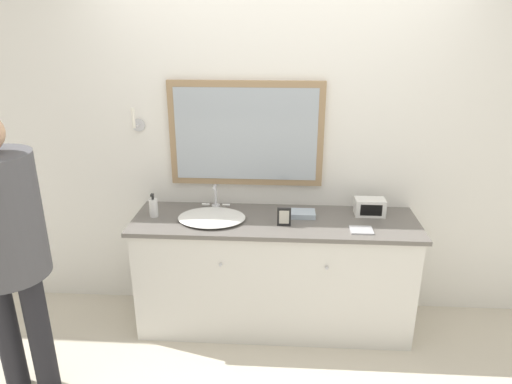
# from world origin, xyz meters

# --- Properties ---
(ground_plane) EXTENTS (14.00, 14.00, 0.00)m
(ground_plane) POSITION_xyz_m (0.00, 0.00, 0.00)
(ground_plane) COLOR beige
(wall_back) EXTENTS (8.00, 0.18, 2.55)m
(wall_back) POSITION_xyz_m (-0.01, 0.63, 1.28)
(wall_back) COLOR white
(wall_back) RESTS_ON ground_plane
(vanity_counter) EXTENTS (1.97, 0.58, 0.84)m
(vanity_counter) POSITION_xyz_m (0.00, 0.31, 0.42)
(vanity_counter) COLOR silver
(vanity_counter) RESTS_ON ground_plane
(sink_basin) EXTENTS (0.47, 0.42, 0.19)m
(sink_basin) POSITION_xyz_m (-0.43, 0.29, 0.86)
(sink_basin) COLOR white
(sink_basin) RESTS_ON vanity_counter
(soap_bottle) EXTENTS (0.06, 0.06, 0.17)m
(soap_bottle) POSITION_xyz_m (-0.85, 0.32, 0.91)
(soap_bottle) COLOR white
(soap_bottle) RESTS_ON vanity_counter
(appliance_box) EXTENTS (0.21, 0.12, 0.12)m
(appliance_box) POSITION_xyz_m (0.66, 0.44, 0.90)
(appliance_box) COLOR white
(appliance_box) RESTS_ON vanity_counter
(picture_frame) EXTENTS (0.09, 0.01, 0.13)m
(picture_frame) POSITION_xyz_m (0.06, 0.22, 0.91)
(picture_frame) COLOR black
(picture_frame) RESTS_ON vanity_counter
(hand_towel_near_sink) EXTENTS (0.18, 0.13, 0.04)m
(hand_towel_near_sink) POSITION_xyz_m (0.19, 0.38, 0.86)
(hand_towel_near_sink) COLOR #A8B7C6
(hand_towel_near_sink) RESTS_ON vanity_counter
(metal_tray) EXTENTS (0.15, 0.13, 0.01)m
(metal_tray) POSITION_xyz_m (0.57, 0.17, 0.85)
(metal_tray) COLOR #ADADB2
(metal_tray) RESTS_ON vanity_counter
(person) EXTENTS (0.44, 0.44, 1.71)m
(person) POSITION_xyz_m (-1.45, -0.43, 1.05)
(person) COLOR #232328
(person) RESTS_ON ground_plane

